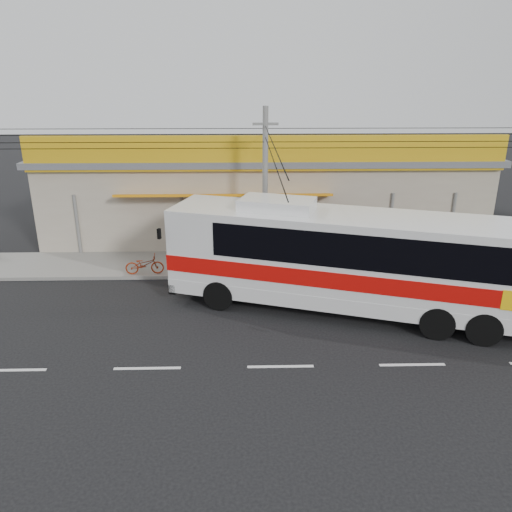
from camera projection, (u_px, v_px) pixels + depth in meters
The scene contains 7 objects.
ground at pixel (275, 327), 17.36m from camera, with size 120.00×120.00×0.00m, color black.
sidewalk at pixel (268, 264), 22.97m from camera, with size 30.00×3.20×0.15m, color gray.
lane_markings at pixel (281, 367), 15.02m from camera, with size 50.00×0.12×0.01m, color silver, non-canonical shape.
storefront_building at pixel (263, 190), 27.41m from camera, with size 22.60×9.20×5.70m.
coach_bus at pixel (357, 256), 17.79m from camera, with size 13.43×6.73×4.07m.
motorbike_red at pixel (145, 264), 21.45m from camera, with size 0.57×1.64×0.86m, color maroon.
utility_pole at pixel (265, 137), 20.42m from camera, with size 34.00×14.00×7.09m.
Camera 1 is at (-1.06, -15.43, 8.29)m, focal length 35.00 mm.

